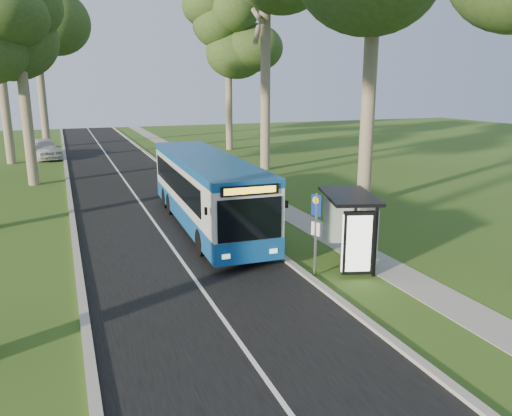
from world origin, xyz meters
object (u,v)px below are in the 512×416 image
(litter_bin, at_px, (252,205))
(car_white, at_px, (45,149))
(bus_stop_sign, at_px, (316,226))
(bus_shelter, at_px, (358,218))
(bus, at_px, (206,191))
(car_silver, at_px, (41,148))

(litter_bin, relative_size, car_white, 0.18)
(bus_stop_sign, relative_size, bus_shelter, 0.86)
(bus, relative_size, bus_shelter, 3.66)
(bus, xyz_separation_m, car_silver, (-7.45, 26.67, -0.89))
(bus_stop_sign, relative_size, car_white, 0.57)
(litter_bin, xyz_separation_m, car_silver, (-10.10, 25.28, 0.29))
(bus_stop_sign, distance_m, car_white, 33.03)
(bus_shelter, height_order, car_white, bus_shelter)
(bus, relative_size, litter_bin, 13.30)
(bus, distance_m, litter_bin, 3.22)
(bus, bearing_deg, litter_bin, 29.49)
(litter_bin, bearing_deg, bus_shelter, -84.31)
(bus_stop_sign, bearing_deg, car_white, 80.66)
(bus, height_order, bus_stop_sign, bus)
(car_silver, bearing_deg, car_white, -85.66)
(bus_stop_sign, xyz_separation_m, car_white, (-8.79, 31.83, -0.89))
(car_white, xyz_separation_m, car_silver, (-0.39, 1.77, -0.10))
(bus_shelter, xyz_separation_m, litter_bin, (-0.81, 8.11, -1.32))
(litter_bin, height_order, car_silver, car_silver)
(bus_shelter, height_order, car_silver, bus_shelter)
(litter_bin, bearing_deg, car_white, 112.45)
(bus_stop_sign, relative_size, car_silver, 0.62)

